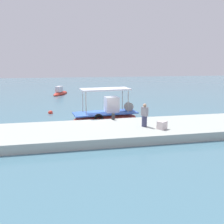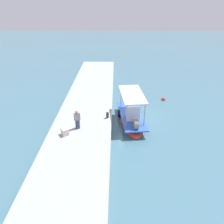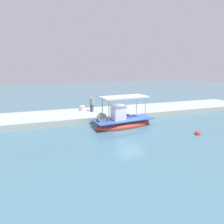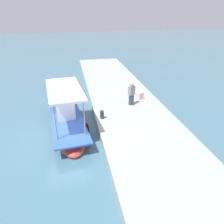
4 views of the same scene
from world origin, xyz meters
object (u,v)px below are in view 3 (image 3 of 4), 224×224
Objects in this scene: main_fishing_boat at (123,121)px; fisherman_near_bollard at (92,105)px; mooring_bollard at (114,113)px; marker_buoy at (198,133)px; cargo_crate at (82,108)px.

fisherman_near_bollard is at bearing -66.93° from main_fishing_boat.
main_fishing_boat reaches higher than mooring_bollard.
mooring_bollard is (0.17, -2.13, 0.34)m from main_fishing_boat.
marker_buoy is at bearing 141.82° from main_fishing_boat.
main_fishing_boat is 11.31× the size of mooring_bollard.
mooring_bollard is at bearing 126.42° from fisherman_near_bollard.
marker_buoy is at bearing 130.37° from mooring_bollard.
main_fishing_boat is 6.32m from marker_buoy.
main_fishing_boat is 6.09m from cargo_crate.
fisherman_near_bollard is 2.98m from mooring_bollard.
fisherman_near_bollard is 3.13× the size of mooring_bollard.
mooring_bollard is 4.21m from cargo_crate.
mooring_bollard reaches higher than marker_buoy.
fisherman_near_bollard is (1.92, -4.50, 0.82)m from main_fishing_boat.
marker_buoy is (-6.87, 8.40, -1.23)m from fisherman_near_bollard.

